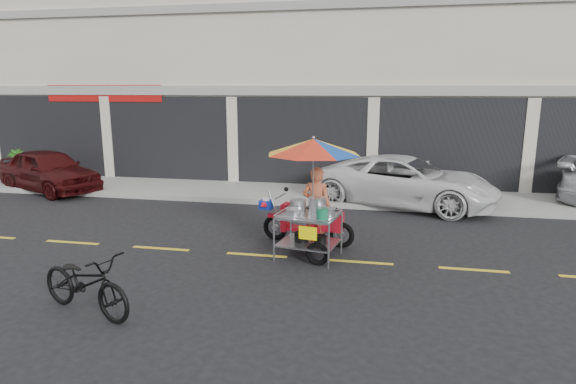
% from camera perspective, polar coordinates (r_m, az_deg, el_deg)
% --- Properties ---
extents(ground, '(90.00, 90.00, 0.00)m').
position_cam_1_polar(ground, '(9.15, 8.60, -8.23)').
color(ground, black).
extents(sidewalk, '(45.00, 3.00, 0.15)m').
position_cam_1_polar(sidewalk, '(14.42, 9.68, -0.38)').
color(sidewalk, gray).
rests_on(sidewalk, ground).
extents(shophouse_block, '(36.00, 8.11, 10.40)m').
position_cam_1_polar(shophouse_block, '(19.35, 19.27, 14.71)').
color(shophouse_block, beige).
rests_on(shophouse_block, ground).
extents(centerline, '(42.00, 0.10, 0.01)m').
position_cam_1_polar(centerline, '(9.15, 8.60, -8.21)').
color(centerline, gold).
rests_on(centerline, ground).
extents(maroon_sedan, '(4.18, 2.97, 1.32)m').
position_cam_1_polar(maroon_sedan, '(16.76, -26.50, 2.30)').
color(maroon_sedan, '#35090A').
rests_on(maroon_sedan, ground).
extents(white_pickup, '(5.34, 3.58, 1.36)m').
position_cam_1_polar(white_pickup, '(13.52, 13.73, 1.23)').
color(white_pickup, silver).
rests_on(white_pickup, ground).
extents(plant_short, '(0.68, 0.68, 0.95)m').
position_cam_1_polar(plant_short, '(19.26, -29.52, 3.03)').
color(plant_short, '#215514').
rests_on(plant_short, sidewalk).
extents(near_bicycle, '(1.88, 1.17, 0.93)m').
position_cam_1_polar(near_bicycle, '(7.53, -22.88, -9.87)').
color(near_bicycle, black).
rests_on(near_bicycle, ground).
extents(food_vendor_rig, '(2.31, 2.13, 2.32)m').
position_cam_1_polar(food_vendor_rig, '(9.24, 2.99, 1.49)').
color(food_vendor_rig, black).
rests_on(food_vendor_rig, ground).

